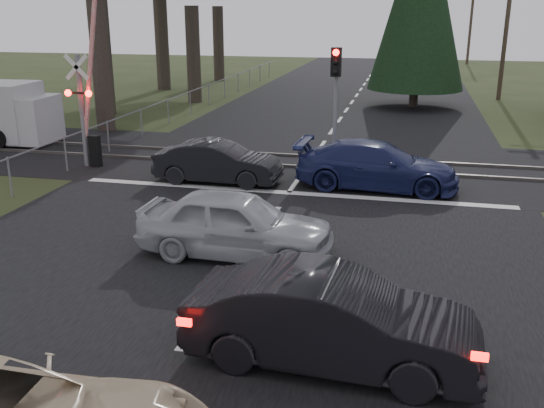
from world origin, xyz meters
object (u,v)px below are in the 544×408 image
(utility_pole_far, at_px, (472,14))
(dark_hatchback, at_px, (332,321))
(dark_car_far, at_px, (218,162))
(crossing_signal, at_px, (88,108))
(blue_sedan, at_px, (377,165))
(traffic_signal_center, at_px, (336,89))
(silver_car, at_px, (236,224))
(utility_pole_mid, at_px, (508,18))

(utility_pole_far, relative_size, dark_hatchback, 2.01)
(utility_pole_far, bearing_deg, dark_car_far, -103.29)
(crossing_signal, bearing_deg, dark_hatchback, -46.86)
(crossing_signal, distance_m, utility_pole_far, 47.96)
(dark_hatchback, height_order, blue_sedan, dark_hatchback)
(traffic_signal_center, height_order, dark_car_far, traffic_signal_center)
(silver_car, height_order, dark_car_far, silver_car)
(crossing_signal, relative_size, utility_pole_far, 0.77)
(silver_car, distance_m, dark_car_far, 6.00)
(traffic_signal_center, bearing_deg, utility_pole_mid, 68.79)
(utility_pole_mid, relative_size, dark_car_far, 2.27)
(utility_pole_far, bearing_deg, traffic_signal_center, -99.60)
(crossing_signal, bearing_deg, dark_car_far, -11.05)
(utility_pole_far, height_order, blue_sedan, utility_pole_far)
(utility_pole_far, xyz_separation_m, dark_hatchback, (-6.07, -55.57, -3.99))
(utility_pole_mid, distance_m, dark_hatchback, 31.42)
(blue_sedan, bearing_deg, dark_car_far, 98.22)
(utility_pole_mid, distance_m, silver_car, 28.41)
(crossing_signal, height_order, silver_car, crossing_signal)
(utility_pole_far, height_order, dark_car_far, utility_pole_far)
(traffic_signal_center, relative_size, silver_car, 0.95)
(crossing_signal, relative_size, dark_hatchback, 1.56)
(dark_hatchback, bearing_deg, utility_pole_far, -3.42)
(dark_hatchback, height_order, dark_car_far, dark_hatchback)
(utility_pole_far, height_order, dark_hatchback, utility_pole_far)
(dark_hatchback, bearing_deg, silver_car, 37.35)
(dark_hatchback, distance_m, blue_sedan, 9.91)
(traffic_signal_center, relative_size, dark_car_far, 1.04)
(silver_car, relative_size, dark_car_far, 1.09)
(utility_pole_far, xyz_separation_m, silver_car, (-8.70, -51.75, -3.99))
(utility_pole_mid, relative_size, dark_hatchback, 2.01)
(crossing_signal, distance_m, utility_pole_mid, 25.78)
(utility_pole_mid, bearing_deg, crossing_signal, -127.97)
(dark_hatchback, relative_size, blue_sedan, 0.91)
(blue_sedan, bearing_deg, utility_pole_far, -5.09)
(dark_car_far, bearing_deg, silver_car, -157.29)
(traffic_signal_center, distance_m, utility_pole_far, 44.99)
(crossing_signal, distance_m, dark_hatchback, 14.26)
(utility_pole_mid, height_order, silver_car, utility_pole_mid)
(crossing_signal, bearing_deg, blue_sedan, -2.66)
(dark_car_far, bearing_deg, traffic_signal_center, -60.37)
(traffic_signal_center, bearing_deg, silver_car, -99.18)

